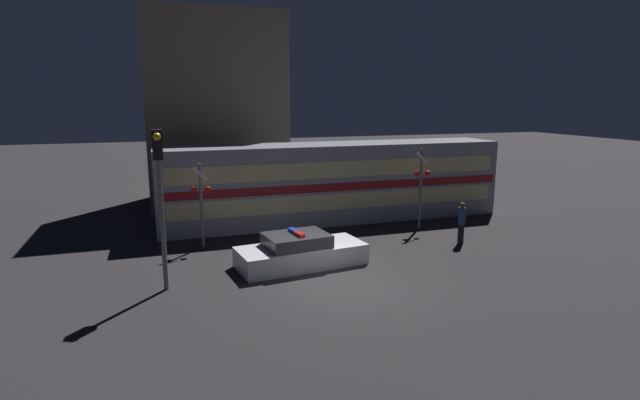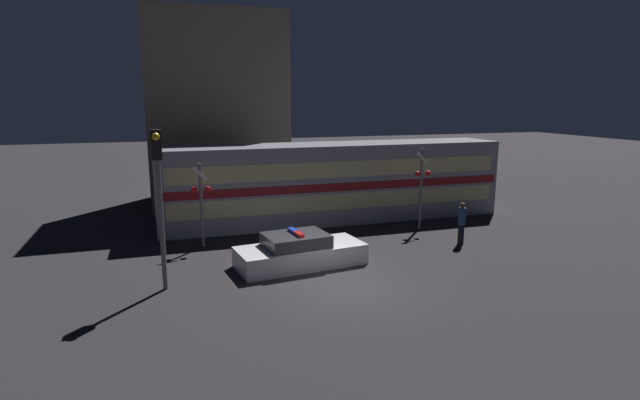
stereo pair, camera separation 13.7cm
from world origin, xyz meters
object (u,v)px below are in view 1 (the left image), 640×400
(crossing_signal_near, at_px, (421,183))
(traffic_light_corner, at_px, (160,185))
(pedestrian, at_px, (461,223))
(train, at_px, (334,182))
(police_car, at_px, (300,252))

(crossing_signal_near, xyz_separation_m, traffic_light_corner, (-11.31, -4.14, 1.21))
(pedestrian, distance_m, traffic_light_corner, 12.05)
(train, height_order, pedestrian, train)
(train, xyz_separation_m, crossing_signal_near, (3.16, -2.94, 0.25))
(police_car, bearing_deg, train, 53.36)
(train, bearing_deg, traffic_light_corner, -139.00)
(pedestrian, xyz_separation_m, crossing_signal_near, (-0.40, 2.69, 1.24))
(train, height_order, police_car, train)
(police_car, xyz_separation_m, traffic_light_corner, (-4.65, -0.91, 2.86))
(train, distance_m, police_car, 7.23)
(pedestrian, height_order, traffic_light_corner, traffic_light_corner)
(pedestrian, relative_size, traffic_light_corner, 0.35)
(police_car, bearing_deg, traffic_light_corner, -176.08)
(traffic_light_corner, bearing_deg, crossing_signal_near, 20.11)
(pedestrian, relative_size, crossing_signal_near, 0.47)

